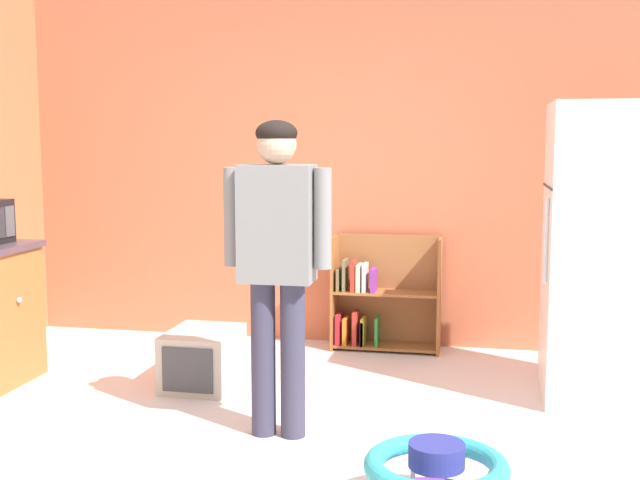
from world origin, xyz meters
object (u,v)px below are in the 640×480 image
(refrigerator, at_px, (607,253))
(pet_carrier, at_px, (203,358))
(bookshelf, at_px, (378,300))
(standing_person, at_px, (277,249))

(refrigerator, height_order, pet_carrier, refrigerator)
(bookshelf, relative_size, standing_person, 0.51)
(refrigerator, height_order, bookshelf, refrigerator)
(standing_person, relative_size, pet_carrier, 3.00)
(standing_person, bearing_deg, bookshelf, 81.16)
(standing_person, xyz_separation_m, pet_carrier, (-0.68, 0.73, -0.82))
(bookshelf, bearing_deg, refrigerator, -31.48)
(bookshelf, height_order, pet_carrier, bookshelf)
(bookshelf, bearing_deg, standing_person, -98.84)
(refrigerator, relative_size, pet_carrier, 3.22)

